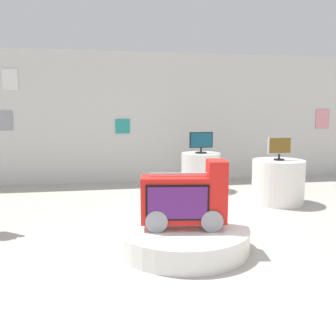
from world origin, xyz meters
The scene contains 8 objects.
ground_plane centered at (0.00, 0.00, 0.00)m, with size 30.00×30.00×0.00m, color #B2ADA3.
back_wall_display centered at (-0.01, 4.45, 1.45)m, with size 12.22×0.13×2.89m.
main_display_pedestal centered at (-0.08, 0.12, 0.13)m, with size 1.53×1.53×0.26m, color white.
novelty_firetruck_tv centered at (-0.06, 0.11, 0.57)m, with size 1.01×0.53×0.78m.
display_pedestal_left_rear centered at (2.02, 1.98, 0.38)m, with size 0.89×0.89×0.76m, color white.
tv_on_left_rear centered at (2.02, 1.98, 0.98)m, with size 0.42×0.19×0.40m.
display_pedestal_center_rear centered at (0.98, 3.27, 0.38)m, with size 0.79×0.79×0.76m, color white.
tv_on_center_rear centered at (0.98, 3.26, 0.99)m, with size 0.48×0.23×0.42m.
Camera 1 is at (-0.97, -3.90, 1.59)m, focal length 39.43 mm.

